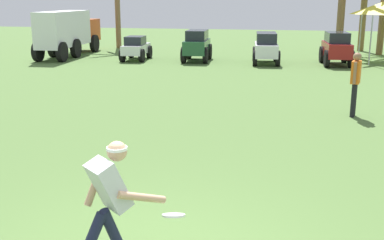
{
  "coord_description": "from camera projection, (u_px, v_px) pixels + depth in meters",
  "views": [
    {
      "loc": [
        1.37,
        -4.5,
        2.83
      ],
      "look_at": [
        -0.14,
        2.9,
        0.9
      ],
      "focal_mm": 45.0,
      "sensor_mm": 36.0,
      "label": 1
    }
  ],
  "objects": [
    {
      "name": "frisbee_in_flight",
      "position": [
        174.0,
        215.0,
        5.26
      ],
      "size": [
        0.3,
        0.3,
        0.09
      ],
      "color": "white"
    },
    {
      "name": "box_truck",
      "position": [
        68.0,
        31.0,
        23.68
      ],
      "size": [
        1.65,
        5.95,
        2.2
      ],
      "color": "#CC4C19",
      "rests_on": "ground_plane"
    },
    {
      "name": "frisbee_thrower",
      "position": [
        109.0,
        201.0,
        4.95
      ],
      "size": [
        0.93,
        0.77,
        1.41
      ],
      "color": "#191E38",
      "rests_on": "ground_plane"
    },
    {
      "name": "parked_car_slot_b",
      "position": [
        197.0,
        45.0,
        21.9
      ],
      "size": [
        1.28,
        2.4,
        1.4
      ],
      "color": "#235133",
      "rests_on": "ground_plane"
    },
    {
      "name": "parked_car_slot_d",
      "position": [
        337.0,
        48.0,
        20.61
      ],
      "size": [
        1.32,
        2.42,
        1.4
      ],
      "color": "maroon",
      "rests_on": "ground_plane"
    },
    {
      "name": "parked_car_slot_a",
      "position": [
        136.0,
        48.0,
        22.32
      ],
      "size": [
        1.21,
        2.25,
        1.1
      ],
      "color": "silver",
      "rests_on": "ground_plane"
    },
    {
      "name": "parked_car_slot_c",
      "position": [
        266.0,
        47.0,
        21.13
      ],
      "size": [
        1.33,
        2.47,
        1.34
      ],
      "color": "silver",
      "rests_on": "ground_plane"
    },
    {
      "name": "teammate_near_sideline",
      "position": [
        355.0,
        78.0,
        11.56
      ],
      "size": [
        0.28,
        0.5,
        1.56
      ],
      "color": "black",
      "rests_on": "ground_plane"
    }
  ]
}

